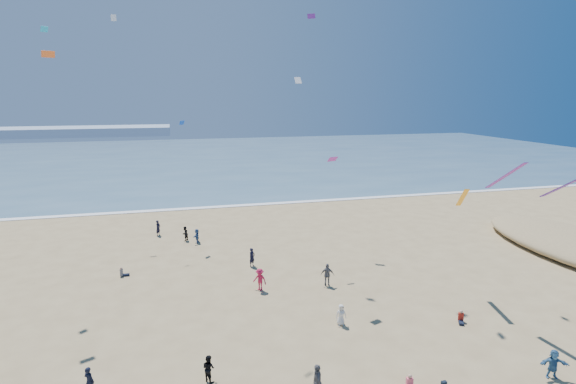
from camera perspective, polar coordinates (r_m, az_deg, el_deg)
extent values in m
cube|color=#476B84|center=(111.58, -12.22, 4.17)|extent=(220.00, 100.00, 0.06)
cube|color=white|center=(62.46, -10.27, -1.96)|extent=(220.00, 1.20, 0.08)
cube|color=#7A8EA8|center=(194.21, -31.32, 6.46)|extent=(110.00, 20.00, 3.20)
imported|color=black|center=(48.86, -12.96, -5.18)|extent=(0.93, 0.96, 1.56)
imported|color=slate|center=(24.62, 3.72, -22.91)|extent=(0.64, 1.19, 1.93)
imported|color=black|center=(40.84, -4.59, -8.27)|extent=(0.75, 0.70, 1.72)
imported|color=slate|center=(36.96, 5.03, -10.42)|extent=(1.18, 0.79, 1.85)
imported|color=#BE1B40|center=(36.11, -3.61, -11.02)|extent=(1.30, 1.24, 1.78)
imported|color=#345891|center=(47.99, -11.49, -5.48)|extent=(0.87, 1.44, 1.48)
imported|color=black|center=(26.26, -10.04, -21.17)|extent=(0.90, 0.93, 1.50)
imported|color=black|center=(26.89, -23.92, -21.12)|extent=(0.70, 0.66, 1.60)
imported|color=black|center=(51.30, -16.16, -4.41)|extent=(0.69, 0.76, 1.73)
imported|color=silver|center=(31.35, 6.75, -15.22)|extent=(0.74, 0.52, 1.44)
imported|color=teal|center=(29.83, 30.64, -18.27)|extent=(1.60, 0.94, 1.65)
cube|color=black|center=(27.07, 19.18, -22.06)|extent=(0.28, 0.18, 0.34)
cube|color=white|center=(41.93, 1.27, 14.00)|extent=(0.62, 0.52, 0.58)
cube|color=orange|center=(35.80, -28.17, 15.18)|extent=(0.84, 0.52, 0.44)
cube|color=#1A9EE1|center=(40.81, -28.55, 17.72)|extent=(0.58, 0.54, 0.42)
cube|color=blue|center=(47.50, -13.33, 8.56)|extent=(0.58, 0.64, 0.41)
cube|color=white|center=(55.46, -21.28, 19.93)|extent=(0.57, 0.29, 0.71)
cube|color=#4A1A8D|center=(49.89, 2.98, 21.41)|extent=(0.82, 0.63, 0.47)
cube|color=purple|center=(33.32, 5.69, 4.18)|extent=(0.85, 0.58, 0.37)
cube|color=purple|center=(32.38, 25.90, 1.86)|extent=(0.35, 3.14, 2.21)
cube|color=#FFA01A|center=(36.19, 21.26, -0.68)|extent=(0.35, 2.64, 1.87)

